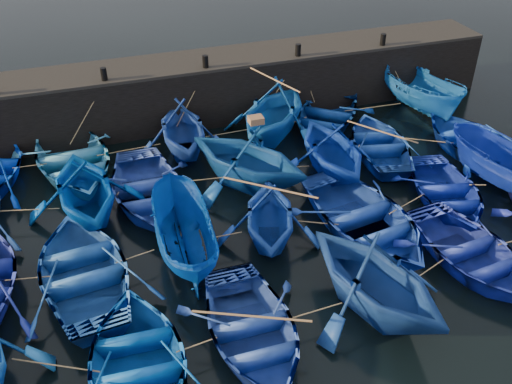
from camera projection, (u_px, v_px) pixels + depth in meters
name	position (u px, v px, depth m)	size (l,w,h in m)	color
ground	(290.00, 269.00, 16.95)	(120.00, 120.00, 0.00)	black
quay_wall	(202.00, 90.00, 24.44)	(26.00, 2.50, 2.50)	black
quay_top	(200.00, 61.00, 23.69)	(26.00, 2.50, 0.12)	black
bollard_1	(104.00, 74.00, 21.77)	(0.24, 0.24, 0.50)	black
bollard_2	(205.00, 61.00, 22.81)	(0.24, 0.24, 0.50)	black
bollard_3	(298.00, 50.00, 23.86)	(0.24, 0.24, 0.50)	black
bollard_4	(383.00, 39.00, 24.90)	(0.24, 0.24, 0.50)	black
boat_1	(72.00, 159.00, 21.03)	(4.02, 5.62, 1.17)	#317DC5
boat_2	(182.00, 128.00, 21.93)	(3.63, 4.21, 2.22)	#1A3E93
boat_3	(274.00, 110.00, 22.86)	(4.13, 4.79, 2.52)	#0F52AC
boat_4	(326.00, 115.00, 24.12)	(3.57, 4.99, 1.04)	navy
boat_5	(420.00, 92.00, 24.93)	(1.91, 5.06, 1.96)	#0E4F94
boat_7	(84.00, 187.00, 18.42)	(3.88, 4.50, 2.37)	#004097
boat_8	(145.00, 188.00, 19.56)	(3.60, 5.03, 1.04)	#253F90
boat_9	(248.00, 156.00, 19.90)	(4.10, 4.75, 2.50)	navy
boat_10	(333.00, 148.00, 20.59)	(3.75, 4.35, 2.29)	#0A2F9F
boat_11	(380.00, 143.00, 22.22)	(3.26, 4.56, 0.95)	#143D93
boat_12	(473.00, 140.00, 22.31)	(3.62, 5.06, 1.05)	#103CB4
boat_14	(84.00, 270.00, 16.14)	(3.75, 5.24, 1.09)	#194A94
boat_15	(183.00, 235.00, 16.89)	(1.70, 4.52, 1.75)	navy
boat_16	(269.00, 215.00, 17.51)	(3.25, 3.77, 1.98)	#133C9F
boat_17	(364.00, 218.00, 18.06)	(3.95, 5.53, 1.15)	#193DA6
boat_18	(447.00, 192.00, 19.50)	(3.18, 4.45, 0.92)	navy
boat_19	(511.00, 171.00, 19.68)	(1.85, 4.91, 1.90)	navy
boat_21	(139.00, 363.00, 13.50)	(3.55, 4.96, 1.03)	#0444A0
boat_22	(252.00, 330.00, 14.37)	(3.35, 4.68, 0.97)	#24459E
boat_23	(375.00, 277.00, 14.91)	(4.02, 4.67, 2.46)	navy
boat_24	(472.00, 252.00, 16.83)	(3.40, 4.75, 0.99)	navy
wooden_crate	(256.00, 120.00, 19.20)	(0.49, 0.41, 0.23)	brown
mooring_ropes	(247.00, 161.00, 20.38)	(17.88, 11.98, 2.10)	tan
loose_oars	(300.00, 164.00, 18.77)	(9.98, 12.11, 1.63)	#99724C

